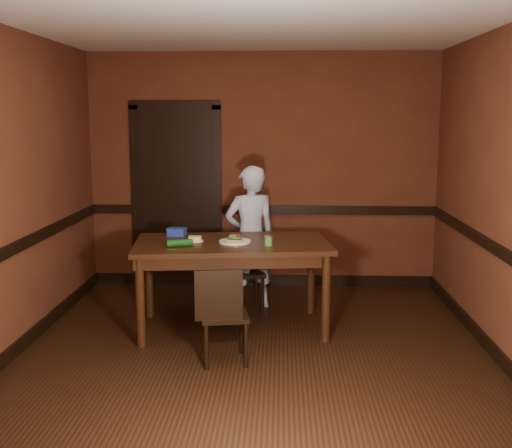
# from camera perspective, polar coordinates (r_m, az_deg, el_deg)

# --- Properties ---
(floor) EXTENTS (4.00, 4.50, 0.01)m
(floor) POSITION_cam_1_polar(r_m,az_deg,el_deg) (5.52, -0.15, -11.43)
(floor) COLOR black
(floor) RESTS_ON ground
(ceiling) EXTENTS (4.00, 4.50, 0.01)m
(ceiling) POSITION_cam_1_polar(r_m,az_deg,el_deg) (5.20, -0.16, 17.55)
(ceiling) COLOR silver
(ceiling) RESTS_ON ground
(wall_back) EXTENTS (4.00, 0.02, 2.70)m
(wall_back) POSITION_cam_1_polar(r_m,az_deg,el_deg) (7.43, 0.58, 4.73)
(wall_back) COLOR #592C1B
(wall_back) RESTS_ON ground
(wall_front) EXTENTS (4.00, 0.02, 2.70)m
(wall_front) POSITION_cam_1_polar(r_m,az_deg,el_deg) (2.97, -1.99, -2.64)
(wall_front) COLOR #592C1B
(wall_front) RESTS_ON ground
(wall_left) EXTENTS (0.02, 4.50, 2.70)m
(wall_left) POSITION_cam_1_polar(r_m,az_deg,el_deg) (5.64, -20.93, 2.55)
(wall_left) COLOR #592C1B
(wall_left) RESTS_ON ground
(wall_right) EXTENTS (0.02, 4.50, 2.70)m
(wall_right) POSITION_cam_1_polar(r_m,az_deg,el_deg) (5.48, 21.24, 2.34)
(wall_right) COLOR #592C1B
(wall_right) RESTS_ON ground
(dado_back) EXTENTS (4.00, 0.03, 0.10)m
(dado_back) POSITION_cam_1_polar(r_m,az_deg,el_deg) (7.46, 0.58, 1.27)
(dado_back) COLOR black
(dado_back) RESTS_ON ground
(dado_left) EXTENTS (0.03, 4.50, 0.10)m
(dado_left) POSITION_cam_1_polar(r_m,az_deg,el_deg) (5.70, -20.52, -1.94)
(dado_left) COLOR black
(dado_left) RESTS_ON ground
(dado_right) EXTENTS (0.03, 4.50, 0.10)m
(dado_right) POSITION_cam_1_polar(r_m,az_deg,el_deg) (5.55, 20.81, -2.27)
(dado_right) COLOR black
(dado_right) RESTS_ON ground
(baseboard_back) EXTENTS (4.00, 0.03, 0.12)m
(baseboard_back) POSITION_cam_1_polar(r_m,az_deg,el_deg) (7.63, 0.56, -4.98)
(baseboard_back) COLOR black
(baseboard_back) RESTS_ON ground
(baseboard_left) EXTENTS (0.03, 4.50, 0.12)m
(baseboard_left) POSITION_cam_1_polar(r_m,az_deg,el_deg) (5.92, -20.04, -9.94)
(baseboard_left) COLOR black
(baseboard_left) RESTS_ON ground
(baseboard_right) EXTENTS (0.03, 4.50, 0.12)m
(baseboard_right) POSITION_cam_1_polar(r_m,az_deg,el_deg) (5.77, 20.31, -10.46)
(baseboard_right) COLOR black
(baseboard_right) RESTS_ON ground
(door) EXTENTS (1.05, 0.07, 2.20)m
(door) POSITION_cam_1_polar(r_m,az_deg,el_deg) (7.52, -7.08, 2.73)
(door) COLOR black
(door) RESTS_ON ground
(dining_table) EXTENTS (1.88, 1.20, 0.83)m
(dining_table) POSITION_cam_1_polar(r_m,az_deg,el_deg) (6.01, -2.12, -5.48)
(dining_table) COLOR black
(dining_table) RESTS_ON floor
(chair_far) EXTENTS (0.46, 0.46, 0.81)m
(chair_far) POSITION_cam_1_polar(r_m,az_deg,el_deg) (6.59, -1.06, -4.22)
(chair_far) COLOR black
(chair_far) RESTS_ON floor
(chair_near) EXTENTS (0.43, 0.43, 0.80)m
(chair_near) POSITION_cam_1_polar(r_m,az_deg,el_deg) (5.24, -2.83, -7.95)
(chair_near) COLOR black
(chair_near) RESTS_ON floor
(person) EXTENTS (0.63, 0.53, 1.48)m
(person) POSITION_cam_1_polar(r_m,az_deg,el_deg) (6.61, -0.49, -1.20)
(person) COLOR silver
(person) RESTS_ON floor
(sandwich_plate) EXTENTS (0.29, 0.29, 0.07)m
(sandwich_plate) POSITION_cam_1_polar(r_m,az_deg,el_deg) (5.87, -1.90, -1.46)
(sandwich_plate) COLOR white
(sandwich_plate) RESTS_ON dining_table
(sauce_jar) EXTENTS (0.07, 0.07, 0.09)m
(sauce_jar) POSITION_cam_1_polar(r_m,az_deg,el_deg) (5.73, 1.11, -1.50)
(sauce_jar) COLOR #55933D
(sauce_jar) RESTS_ON dining_table
(cheese_saucer) EXTENTS (0.15, 0.15, 0.05)m
(cheese_saucer) POSITION_cam_1_polar(r_m,az_deg,el_deg) (5.95, -5.45, -1.36)
(cheese_saucer) COLOR white
(cheese_saucer) RESTS_ON dining_table
(food_tub) EXTENTS (0.19, 0.14, 0.07)m
(food_tub) POSITION_cam_1_polar(r_m,az_deg,el_deg) (6.25, -7.06, -0.70)
(food_tub) COLOR #2947B3
(food_tub) RESTS_ON dining_table
(wrapped_veg) EXTENTS (0.24, 0.13, 0.06)m
(wrapped_veg) POSITION_cam_1_polar(r_m,az_deg,el_deg) (5.73, -6.79, -1.69)
(wrapped_veg) COLOR #124812
(wrapped_veg) RESTS_ON dining_table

